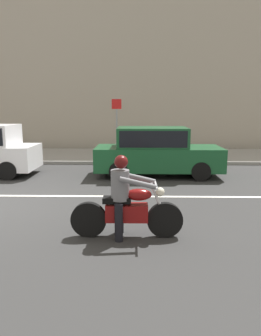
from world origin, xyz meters
The scene contains 6 objects.
sidewalk_slab centered at (0.00, 8.00, 0.07)m, with size 40.00×4.40×0.14m, color gray.
building_facade centered at (0.00, 11.40, 5.17)m, with size 40.00×1.40×10.35m, color #A89E8E.
lane_marking_stripe centered at (0.29, 0.90, 0.00)m, with size 18.00×0.14×0.01m, color silver.
motorcycle_with_rider_gray centered at (3.40, -1.85, 0.64)m, with size 2.09×0.70×1.55m.
parked_sedan_forest_green centered at (4.27, 3.63, 0.88)m, with size 4.39×1.82×1.72m.
street_sign_post centered at (2.66, 7.17, 1.75)m, with size 0.44×0.08×2.67m.
Camera 1 is at (3.60, -7.47, 2.39)m, focal length 33.89 mm.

